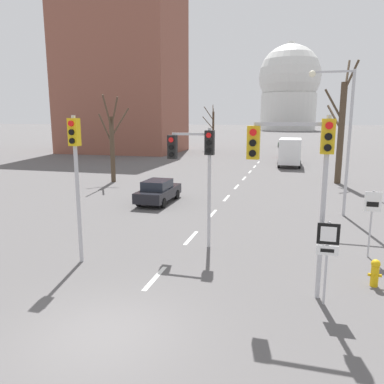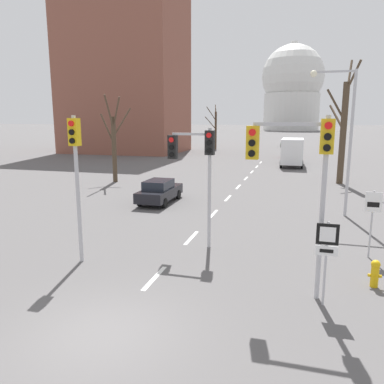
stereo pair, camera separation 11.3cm
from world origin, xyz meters
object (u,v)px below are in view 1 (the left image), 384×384
at_px(street_lamp_right, 341,127).
at_px(sedan_mid_centre, 283,143).
at_px(route_sign_post, 327,249).
at_px(delivery_truck, 290,151).
at_px(traffic_signal_near_right, 300,161).
at_px(sedan_near_left, 158,191).
at_px(traffic_signal_centre_tall, 196,158).
at_px(speed_limit_sign, 372,212).
at_px(fire_hydrant, 375,272).
at_px(sedan_near_right, 286,152).
at_px(traffic_signal_near_left, 76,162).

distance_m(street_lamp_right, sedan_mid_centre, 54.68).
xyz_separation_m(route_sign_post, delivery_truck, (-1.54, 33.65, 0.03)).
relative_size(traffic_signal_near_right, route_sign_post, 2.17).
distance_m(sedan_near_left, delivery_truck, 23.60).
height_order(sedan_mid_centre, delivery_truck, delivery_truck).
height_order(traffic_signal_near_right, sedan_near_left, traffic_signal_near_right).
distance_m(traffic_signal_near_right, delivery_truck, 33.34).
relative_size(traffic_signal_centre_tall, sedan_near_left, 1.12).
distance_m(speed_limit_sign, fire_hydrant, 3.06).
xyz_separation_m(traffic_signal_near_right, street_lamp_right, (2.16, 10.61, 0.77)).
bearing_deg(sedan_near_left, street_lamp_right, -1.93).
xyz_separation_m(sedan_near_right, delivery_truck, (0.62, -10.00, 0.91)).
bearing_deg(sedan_near_right, street_lamp_right, -83.92).
xyz_separation_m(fire_hydrant, sedan_near_left, (-10.89, 9.68, 0.27)).
distance_m(route_sign_post, fire_hydrant, 2.63).
bearing_deg(sedan_mid_centre, traffic_signal_centre_tall, -91.44).
bearing_deg(speed_limit_sign, sedan_near_right, 95.93).
distance_m(route_sign_post, speed_limit_sign, 4.84).
bearing_deg(sedan_near_left, speed_limit_sign, -31.79).
distance_m(speed_limit_sign, sedan_near_right, 39.43).
distance_m(traffic_signal_near_left, route_sign_post, 8.81).
relative_size(speed_limit_sign, sedan_mid_centre, 0.58).
bearing_deg(traffic_signal_centre_tall, speed_limit_sign, 4.22).
bearing_deg(speed_limit_sign, traffic_signal_centre_tall, -175.78).
distance_m(sedan_near_left, sedan_mid_centre, 54.31).
bearing_deg(sedan_near_right, delivery_truck, -86.44).
bearing_deg(route_sign_post, sedan_mid_centre, 92.87).
height_order(traffic_signal_near_left, route_sign_post, traffic_signal_near_left).
relative_size(sedan_near_right, sedan_mid_centre, 0.95).
height_order(traffic_signal_centre_tall, street_lamp_right, street_lamp_right).
xyz_separation_m(traffic_signal_near_left, street_lamp_right, (9.82, 9.91, 1.11)).
relative_size(speed_limit_sign, fire_hydrant, 2.94).
distance_m(route_sign_post, sedan_near_right, 43.71).
bearing_deg(sedan_mid_centre, route_sign_post, -87.13).
height_order(traffic_signal_near_right, street_lamp_right, street_lamp_right).
bearing_deg(street_lamp_right, fire_hydrant, -88.07).
xyz_separation_m(traffic_signal_near_right, sedan_mid_centre, (-2.42, 64.95, -3.31)).
relative_size(sedan_mid_centre, delivery_truck, 0.62).
bearing_deg(delivery_truck, fire_hydrant, -84.34).
distance_m(fire_hydrant, sedan_near_left, 14.58).
xyz_separation_m(route_sign_post, fire_hydrant, (1.63, 1.69, -1.19)).
height_order(fire_hydrant, delivery_truck, delivery_truck).
relative_size(traffic_signal_centre_tall, street_lamp_right, 0.63).
distance_m(traffic_signal_near_left, sedan_near_right, 43.12).
distance_m(traffic_signal_centre_tall, sedan_near_right, 39.90).
relative_size(route_sign_post, sedan_near_left, 0.56).
height_order(traffic_signal_centre_tall, sedan_near_right, traffic_signal_centre_tall).
height_order(speed_limit_sign, sedan_mid_centre, speed_limit_sign).
distance_m(route_sign_post, delivery_truck, 33.69).
bearing_deg(speed_limit_sign, sedan_mid_centre, 94.86).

